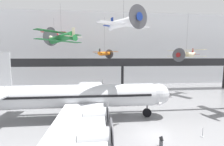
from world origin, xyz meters
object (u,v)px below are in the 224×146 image
object	(u,v)px
airliner_silver_main	(79,96)
info_sign_pedestal	(161,143)
suspended_plane_red_highwing	(54,34)
suspended_plane_orange_highwing	(105,53)
suspended_plane_green_biplane	(61,38)
suspended_plane_white_twin	(123,23)
suspended_plane_cream_biplane	(186,54)
stanchion_barrier	(202,134)

from	to	relation	value
airliner_silver_main	info_sign_pedestal	size ratio (longest dim) A/B	24.61
suspended_plane_red_highwing	info_sign_pedestal	world-z (taller)	suspended_plane_red_highwing
suspended_plane_orange_highwing	suspended_plane_green_biplane	bearing A→B (deg)	165.72
info_sign_pedestal	suspended_plane_white_twin	bearing A→B (deg)	101.00
airliner_silver_main	suspended_plane_orange_highwing	bearing A→B (deg)	75.99
suspended_plane_orange_highwing	info_sign_pedestal	xyz separation A→B (m)	(4.53, -25.72, -9.49)
suspended_plane_orange_highwing	suspended_plane_green_biplane	size ratio (longest dim) A/B	1.25
suspended_plane_cream_biplane	suspended_plane_green_biplane	world-z (taller)	suspended_plane_green_biplane
airliner_silver_main	suspended_plane_cream_biplane	size ratio (longest dim) A/B	2.74
suspended_plane_green_biplane	info_sign_pedestal	world-z (taller)	suspended_plane_green_biplane
airliner_silver_main	suspended_plane_green_biplane	bearing A→B (deg)	114.63
airliner_silver_main	suspended_plane_orange_highwing	size ratio (longest dim) A/B	2.90
suspended_plane_green_biplane	suspended_plane_cream_biplane	bearing A→B (deg)	-132.80
suspended_plane_white_twin	info_sign_pedestal	xyz separation A→B (m)	(2.74, -7.20, -13.25)
stanchion_barrier	suspended_plane_cream_biplane	bearing A→B (deg)	64.43
suspended_plane_green_biplane	stanchion_barrier	xyz separation A→B (m)	(18.90, -15.53, -12.45)
suspended_plane_cream_biplane	stanchion_barrier	world-z (taller)	suspended_plane_cream_biplane
suspended_plane_white_twin	suspended_plane_cream_biplane	bearing A→B (deg)	99.57
airliner_silver_main	suspended_plane_cream_biplane	world-z (taller)	suspended_plane_cream_biplane
suspended_plane_red_highwing	suspended_plane_orange_highwing	xyz separation A→B (m)	(13.42, -2.83, -5.32)
stanchion_barrier	suspended_plane_red_highwing	bearing A→B (deg)	130.87
suspended_plane_white_twin	info_sign_pedestal	size ratio (longest dim) A/B	6.26
suspended_plane_white_twin	info_sign_pedestal	distance (m)	15.32
airliner_silver_main	stanchion_barrier	size ratio (longest dim) A/B	28.34
suspended_plane_white_twin	suspended_plane_orange_highwing	bearing A→B (deg)	158.48
suspended_plane_cream_biplane	stanchion_barrier	size ratio (longest dim) A/B	10.34
suspended_plane_cream_biplane	suspended_plane_orange_highwing	world-z (taller)	suspended_plane_orange_highwing
suspended_plane_cream_biplane	suspended_plane_orange_highwing	xyz separation A→B (m)	(-18.87, 5.84, 0.23)
airliner_silver_main	suspended_plane_white_twin	distance (m)	12.02
airliner_silver_main	stanchion_barrier	world-z (taller)	airliner_silver_main
suspended_plane_green_biplane	stanchion_barrier	bearing A→B (deg)	-178.22
stanchion_barrier	suspended_plane_white_twin	bearing A→B (deg)	145.10
stanchion_barrier	info_sign_pedestal	distance (m)	5.70
suspended_plane_red_highwing	suspended_plane_orange_highwing	distance (m)	14.71
suspended_plane_red_highwing	suspended_plane_cream_biplane	size ratio (longest dim) A/B	0.59
suspended_plane_orange_highwing	stanchion_barrier	size ratio (longest dim) A/B	9.77
info_sign_pedestal	suspended_plane_orange_highwing	bearing A→B (deg)	90.12
suspended_plane_white_twin	info_sign_pedestal	bearing A→B (deg)	-6.15
suspended_plane_red_highwing	suspended_plane_green_biplane	xyz separation A→B (m)	(4.56, -11.58, -2.49)
suspended_plane_cream_biplane	suspended_plane_white_twin	size ratio (longest dim) A/B	1.43
suspended_plane_red_highwing	suspended_plane_green_biplane	distance (m)	12.70
info_sign_pedestal	suspended_plane_green_biplane	bearing A→B (deg)	118.40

